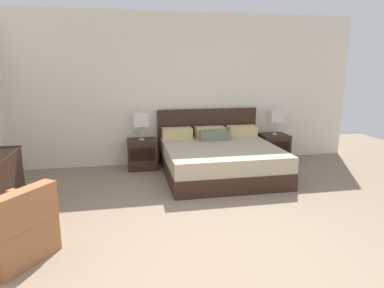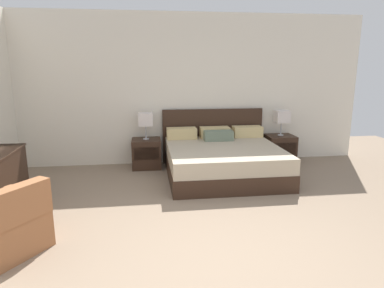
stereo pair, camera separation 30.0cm
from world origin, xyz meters
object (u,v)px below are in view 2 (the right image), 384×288
at_px(armchair_by_window, 6,227).
at_px(table_lamp_left, 145,120).
at_px(nightstand_left, 147,153).
at_px(table_lamp_right, 282,117).
at_px(nightstand_right, 280,149).
at_px(bed, 222,159).

bearing_deg(armchair_by_window, table_lamp_left, 63.30).
bearing_deg(nightstand_left, table_lamp_right, 0.03).
bearing_deg(table_lamp_left, nightstand_right, -0.03).
bearing_deg(nightstand_left, table_lamp_left, 90.00).
distance_m(nightstand_right, table_lamp_left, 2.71).
relative_size(bed, nightstand_left, 3.64).
height_order(nightstand_left, armchair_by_window, armchair_by_window).
height_order(nightstand_right, armchair_by_window, armchair_by_window).
xyz_separation_m(bed, table_lamp_right, (1.31, 0.66, 0.62)).
relative_size(nightstand_right, table_lamp_left, 1.10).
height_order(bed, table_lamp_left, bed).
xyz_separation_m(bed, nightstand_right, (1.31, 0.66, -0.03)).
distance_m(nightstand_left, table_lamp_left, 0.64).
relative_size(nightstand_left, nightstand_right, 1.00).
height_order(nightstand_left, nightstand_right, same).
distance_m(table_lamp_left, armchair_by_window, 3.27).
relative_size(table_lamp_left, armchair_by_window, 0.52).
bearing_deg(armchair_by_window, nightstand_left, 63.29).
relative_size(bed, table_lamp_right, 4.02).
relative_size(table_lamp_right, armchair_by_window, 0.52).
distance_m(table_lamp_right, armchair_by_window, 5.02).
bearing_deg(table_lamp_left, armchair_by_window, -116.70).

